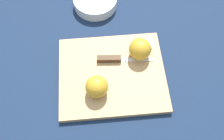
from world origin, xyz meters
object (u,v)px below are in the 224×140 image
(apple_half_right, at_px, (140,49))
(bowl, at_px, (95,1))
(apple_half_left, at_px, (97,87))
(knife, at_px, (114,59))

(apple_half_right, bearing_deg, bowl, 124.94)
(apple_half_left, relative_size, bowl, 0.42)
(bowl, bearing_deg, apple_half_left, -99.18)
(apple_half_right, bearing_deg, apple_half_left, -133.81)
(knife, bearing_deg, apple_half_left, -115.47)
(apple_half_right, distance_m, knife, 0.09)
(apple_half_right, xyz_separation_m, bowl, (-0.10, 0.26, -0.03))
(apple_half_right, xyz_separation_m, knife, (-0.09, -0.00, -0.03))
(apple_half_left, distance_m, knife, 0.12)
(apple_half_right, height_order, knife, apple_half_right)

